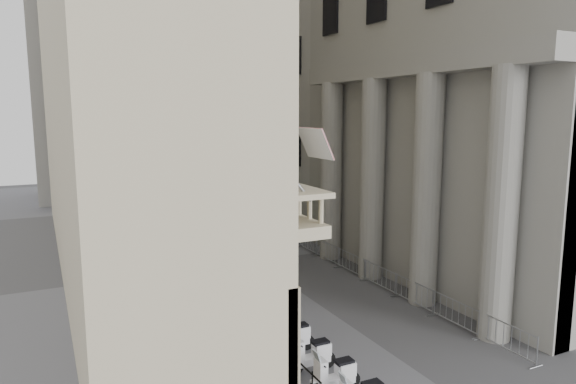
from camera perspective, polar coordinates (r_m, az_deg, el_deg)
name	(u,v)px	position (r m, az deg, el deg)	size (l,w,h in m)	color
far_building	(147,47)	(56.41, -15.41, 15.28)	(22.00, 10.00, 30.00)	#B2B0A8
iron_fence	(186,278)	(27.11, -11.27, -9.31)	(0.30, 28.00, 1.40)	black
blue_awning	(273,230)	(37.11, -1.73, -4.20)	(1.60, 3.00, 3.00)	navy
scooter_2	(312,371)	(17.74, 2.67, -19.30)	(0.56, 1.40, 1.50)	white
scooter_3	(292,353)	(18.89, 0.46, -17.44)	(0.56, 1.40, 1.50)	white
scooter_4	(275,337)	(20.08, -1.46, -15.78)	(0.56, 1.40, 1.50)	white
scooter_5	(260,323)	(21.30, -3.13, -14.29)	(0.56, 1.40, 1.50)	white
scooter_6	(247,310)	(22.55, -4.61, -12.96)	(0.56, 1.40, 1.50)	white
scooter_7	(235,299)	(23.83, -5.91, -11.76)	(0.56, 1.40, 1.50)	white
scooter_8	(225,289)	(25.12, -7.07, -10.68)	(0.56, 1.40, 1.50)	white
scooter_9	(215,280)	(26.43, -8.11, -9.70)	(0.56, 1.40, 1.50)	white
scooter_10	(207,272)	(27.76, -9.04, -8.82)	(0.56, 1.40, 1.50)	white
scooter_11	(199,265)	(29.10, -9.88, -8.01)	(0.56, 1.40, 1.50)	white
scooter_12	(192,258)	(30.44, -10.65, -7.27)	(0.56, 1.40, 1.50)	white
scooter_13	(185,252)	(31.80, -11.35, -6.59)	(0.56, 1.40, 1.50)	white
barrier_0	(506,353)	(20.40, 23.09, -16.11)	(0.60, 2.40, 1.10)	#9D9FA4
barrier_1	(455,326)	(21.95, 18.04, -14.01)	(0.60, 2.40, 1.10)	#9D9FA4
barrier_2	(413,305)	(23.66, 13.76, -12.12)	(0.60, 2.40, 1.10)	#9D9FA4
barrier_3	(379,288)	(25.51, 10.13, -10.45)	(0.60, 2.40, 1.10)	#9D9FA4
barrier_4	(351,273)	(27.46, 7.03, -8.97)	(0.60, 2.40, 1.10)	#9D9FA4
barrier_5	(327,261)	(29.49, 4.37, -7.67)	(0.60, 2.40, 1.10)	#9D9FA4
barrier_6	(307,251)	(31.59, 2.08, -6.53)	(0.60, 2.40, 1.10)	#9D9FA4
barrier_7	(289,241)	(33.74, 0.08, -5.52)	(0.60, 2.40, 1.10)	#9D9FA4
security_tent	(204,207)	(31.09, -9.34, -1.68)	(4.06, 4.06, 3.30)	white
street_lamp	(207,178)	(26.14, -8.99, 1.55)	(2.78, 0.24, 8.53)	gray
info_kiosk	(161,236)	(32.73, -13.90, -4.73)	(0.53, 0.81, 1.65)	black
pedestrian_a	(249,236)	(31.50, -4.38, -4.87)	(0.67, 0.44, 1.83)	#0C1433
pedestrian_b	(210,211)	(39.77, -8.67, -2.14)	(0.84, 0.66, 1.73)	black
pedestrian_c	(189,201)	(44.56, -10.92, -0.95)	(0.90, 0.59, 1.85)	black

